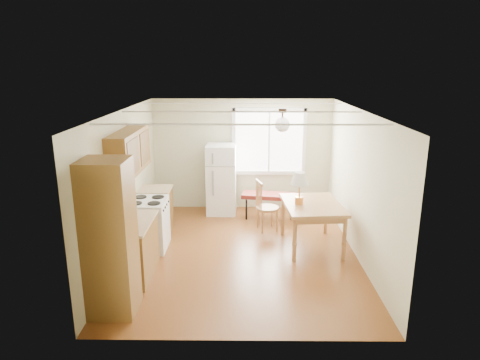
{
  "coord_description": "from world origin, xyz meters",
  "views": [
    {
      "loc": [
        0.04,
        -6.98,
        3.24
      ],
      "look_at": [
        -0.03,
        0.68,
        1.15
      ],
      "focal_mm": 32.0,
      "sensor_mm": 36.0,
      "label": 1
    }
  ],
  "objects_px": {
    "refrigerator": "(221,179)",
    "dining_table": "(312,209)",
    "chair": "(263,203)",
    "bench": "(269,196)"
  },
  "relations": [
    {
      "from": "refrigerator",
      "to": "dining_table",
      "type": "bearing_deg",
      "value": -45.33
    },
    {
      "from": "refrigerator",
      "to": "dining_table",
      "type": "distance_m",
      "value": 2.52
    },
    {
      "from": "dining_table",
      "to": "refrigerator",
      "type": "bearing_deg",
      "value": 128.81
    },
    {
      "from": "dining_table",
      "to": "chair",
      "type": "distance_m",
      "value": 1.16
    },
    {
      "from": "refrigerator",
      "to": "chair",
      "type": "xyz_separation_m",
      "value": [
        0.88,
        -1.06,
        -0.19
      ]
    },
    {
      "from": "chair",
      "to": "dining_table",
      "type": "bearing_deg",
      "value": -58.0
    },
    {
      "from": "refrigerator",
      "to": "chair",
      "type": "height_order",
      "value": "refrigerator"
    },
    {
      "from": "bench",
      "to": "chair",
      "type": "bearing_deg",
      "value": -92.71
    },
    {
      "from": "dining_table",
      "to": "chair",
      "type": "height_order",
      "value": "chair"
    },
    {
      "from": "refrigerator",
      "to": "bench",
      "type": "distance_m",
      "value": 1.12
    }
  ]
}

